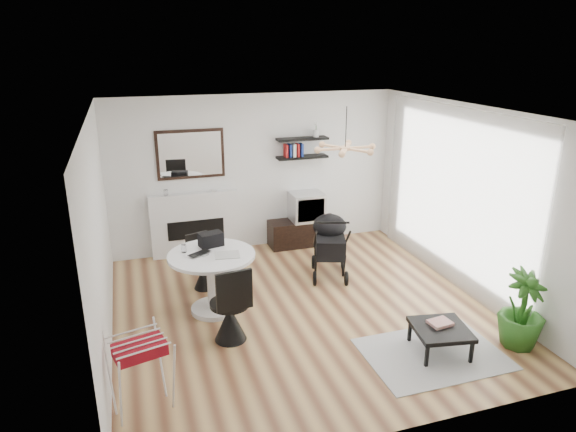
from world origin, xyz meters
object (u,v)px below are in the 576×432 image
object	(u,v)px
crt_tv	(307,206)
coffee_table	(441,330)
tv_console	(303,232)
dining_table	(212,274)
potted_plant	(522,310)
stroller	(330,247)
fireplace	(195,216)
drying_rack	(141,374)

from	to	relation	value
crt_tv	coffee_table	size ratio (longest dim) A/B	0.80
tv_console	coffee_table	xyz separation A→B (m)	(0.39, -3.75, 0.06)
dining_table	potted_plant	size ratio (longest dim) A/B	1.20
coffee_table	stroller	bearing A→B (deg)	100.07
fireplace	stroller	xyz separation A→B (m)	(1.88, -1.49, -0.23)
drying_rack	potted_plant	distance (m)	4.39
drying_rack	potted_plant	bearing A→B (deg)	-16.72
coffee_table	dining_table	bearing A→B (deg)	142.84
crt_tv	potted_plant	xyz separation A→B (m)	(1.33, -3.90, -0.24)
stroller	dining_table	bearing A→B (deg)	-144.04
tv_console	crt_tv	distance (m)	0.49
dining_table	drying_rack	bearing A→B (deg)	-119.50
fireplace	drying_rack	size ratio (longest dim) A/B	2.62
stroller	drying_rack	bearing A→B (deg)	-122.38
drying_rack	stroller	size ratio (longest dim) A/B	0.77
tv_console	drying_rack	bearing A→B (deg)	-128.68
stroller	potted_plant	distance (m)	2.94
potted_plant	drying_rack	bearing A→B (deg)	177.85
fireplace	coffee_table	world-z (taller)	fireplace
crt_tv	dining_table	distance (m)	2.82
fireplace	dining_table	distance (m)	2.11
tv_console	crt_tv	world-z (taller)	crt_tv
drying_rack	stroller	xyz separation A→B (m)	(2.96, 2.40, 0.03)
dining_table	stroller	world-z (taller)	stroller
potted_plant	coffee_table	bearing A→B (deg)	170.85
dining_table	stroller	distance (m)	2.04
dining_table	coffee_table	world-z (taller)	dining_table
tv_console	stroller	bearing A→B (deg)	-91.56
tv_console	potted_plant	world-z (taller)	potted_plant
tv_console	potted_plant	xyz separation A→B (m)	(1.39, -3.91, 0.25)
tv_console	drying_rack	size ratio (longest dim) A/B	1.52
tv_console	dining_table	distance (m)	2.80
fireplace	crt_tv	size ratio (longest dim) A/B	3.76
dining_table	fireplace	bearing A→B (deg)	88.22
tv_console	dining_table	xyz separation A→B (m)	(-1.98, -1.95, 0.32)
dining_table	drying_rack	distance (m)	2.06
stroller	potted_plant	xyz separation A→B (m)	(1.42, -2.57, 0.02)
crt_tv	potted_plant	world-z (taller)	crt_tv
coffee_table	potted_plant	bearing A→B (deg)	-9.15
coffee_table	potted_plant	size ratio (longest dim) A/B	0.75
potted_plant	dining_table	bearing A→B (deg)	149.82
fireplace	crt_tv	distance (m)	1.98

